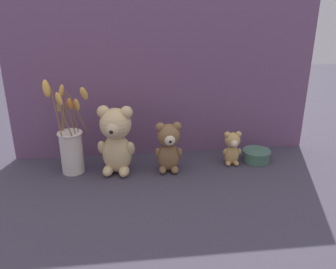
% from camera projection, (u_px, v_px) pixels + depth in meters
% --- Properties ---
extents(ground_plane, '(4.00, 4.00, 0.00)m').
position_uv_depth(ground_plane, '(169.00, 170.00, 1.33)').
color(ground_plane, '#3D3847').
extents(backdrop_wall, '(1.18, 0.02, 0.65)m').
position_uv_depth(backdrop_wall, '(163.00, 74.00, 1.36)').
color(backdrop_wall, '#704C70').
rests_on(backdrop_wall, ground).
extents(teddy_bear_large, '(0.14, 0.13, 0.25)m').
position_uv_depth(teddy_bear_large, '(116.00, 139.00, 1.26)').
color(teddy_bear_large, '#DBBC84').
rests_on(teddy_bear_large, ground).
extents(teddy_bear_medium, '(0.10, 0.10, 0.19)m').
position_uv_depth(teddy_bear_medium, '(169.00, 146.00, 1.29)').
color(teddy_bear_medium, olive).
rests_on(teddy_bear_medium, ground).
extents(teddy_bear_small, '(0.07, 0.07, 0.13)m').
position_uv_depth(teddy_bear_small, '(232.00, 147.00, 1.35)').
color(teddy_bear_small, tan).
rests_on(teddy_bear_small, ground).
extents(flower_vase, '(0.16, 0.13, 0.36)m').
position_uv_depth(flower_vase, '(71.00, 145.00, 1.27)').
color(flower_vase, silver).
rests_on(flower_vase, ground).
extents(decorative_tin_tall, '(0.11, 0.11, 0.05)m').
position_uv_depth(decorative_tin_tall, '(256.00, 156.00, 1.39)').
color(decorative_tin_tall, '#47705B').
rests_on(decorative_tin_tall, ground).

